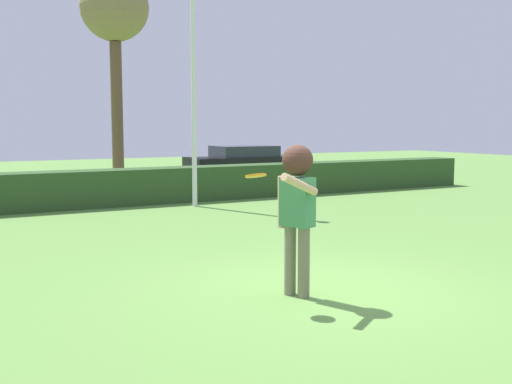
% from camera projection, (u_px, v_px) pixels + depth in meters
% --- Properties ---
extents(ground_plane, '(60.00, 60.00, 0.00)m').
position_uv_depth(ground_plane, '(320.00, 291.00, 7.55)').
color(ground_plane, '#5D8B3F').
extents(person, '(0.66, 0.74, 1.80)m').
position_uv_depth(person, '(297.00, 198.00, 7.21)').
color(person, '#747057').
rests_on(person, ground).
extents(frisbee, '(0.24, 0.24, 0.07)m').
position_uv_depth(frisbee, '(256.00, 176.00, 6.92)').
color(frisbee, orange).
extents(lamppost, '(0.24, 0.24, 6.19)m').
position_uv_depth(lamppost, '(193.00, 67.00, 15.01)').
color(lamppost, silver).
rests_on(lamppost, ground).
extents(hedge_row, '(22.96, 0.90, 0.91)m').
position_uv_depth(hedge_row, '(111.00, 188.00, 15.43)').
color(hedge_row, '#2D4A23').
rests_on(hedge_row, ground).
extents(parked_car_black, '(4.25, 1.91, 1.25)m').
position_uv_depth(parked_car_black, '(244.00, 161.00, 22.63)').
color(parked_car_black, black).
rests_on(parked_car_black, ground).
extents(bare_elm_tree, '(2.54, 2.54, 7.63)m').
position_uv_depth(bare_elm_tree, '(115.00, 13.00, 22.85)').
color(bare_elm_tree, brown).
rests_on(bare_elm_tree, ground).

